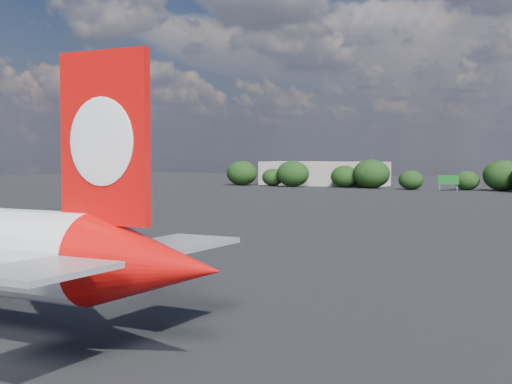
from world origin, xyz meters
The scene contains 3 objects.
ground centered at (0.00, 60.00, 0.00)m, with size 500.00×500.00×0.00m, color black.
terminal_building centered at (-65.00, 192.00, 4.00)m, with size 42.00×16.00×8.00m.
highway_sign centered at (-18.00, 176.00, 3.13)m, with size 6.00×0.30×4.50m.
Camera 1 is at (39.10, -26.61, 10.36)m, focal length 50.00 mm.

